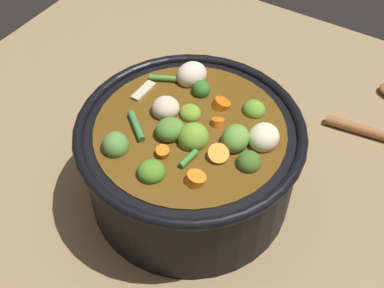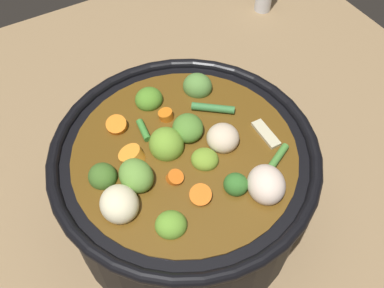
{
  "view_description": "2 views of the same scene",
  "coord_description": "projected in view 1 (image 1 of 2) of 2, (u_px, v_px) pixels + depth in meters",
  "views": [
    {
      "loc": [
        -0.24,
        0.39,
        0.63
      ],
      "look_at": [
        -0.01,
        0.01,
        0.13
      ],
      "focal_mm": 45.52,
      "sensor_mm": 36.0,
      "label": 1
    },
    {
      "loc": [
        -0.14,
        -0.27,
        0.55
      ],
      "look_at": [
        0.02,
        0.01,
        0.14
      ],
      "focal_mm": 40.73,
      "sensor_mm": 36.0,
      "label": 2
    }
  ],
  "objects": [
    {
      "name": "cooking_pot",
      "position": [
        190.0,
        158.0,
        0.71
      ],
      "size": [
        0.32,
        0.32,
        0.17
      ],
      "color": "black",
      "rests_on": "ground_plane"
    },
    {
      "name": "ground_plane",
      "position": [
        190.0,
        190.0,
        0.77
      ],
      "size": [
        1.1,
        1.1,
        0.0
      ],
      "primitive_type": "plane",
      "color": "#8C704C"
    }
  ]
}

